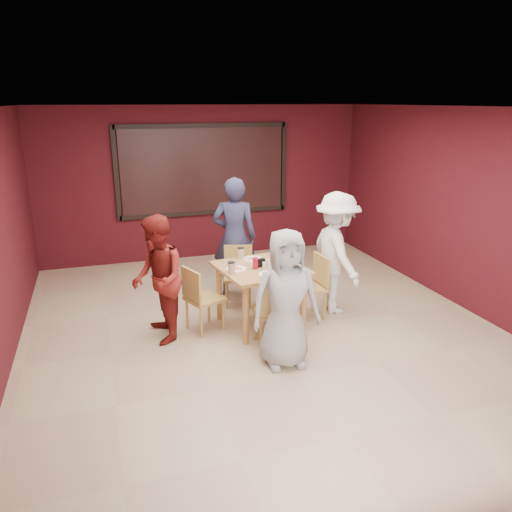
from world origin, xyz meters
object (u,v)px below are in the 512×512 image
object	(u,v)px
chair_front	(274,309)
chair_back	(238,271)
diner_right	(336,253)
chair_right	(313,283)
diner_back	(234,237)
chair_left	(200,296)
diner_front	(286,299)
diner_left	(158,280)
dining_table	(260,274)

from	to	relation	value
chair_front	chair_back	xyz separation A→B (m)	(-0.01, 1.52, -0.03)
chair_front	diner_right	world-z (taller)	diner_right
chair_right	diner_back	bearing A→B (deg)	124.48
chair_back	chair_left	bearing A→B (deg)	-133.07
diner_front	diner_back	bearing A→B (deg)	93.07
chair_front	chair_right	size ratio (longest dim) A/B	1.02
diner_back	diner_left	xyz separation A→B (m)	(-1.30, -1.18, -0.12)
chair_front	diner_right	xyz separation A→B (m)	(1.21, 0.81, 0.34)
chair_left	chair_front	bearing A→B (deg)	-44.33
chair_back	diner_right	size ratio (longest dim) A/B	0.50
chair_left	diner_right	bearing A→B (deg)	2.44
diner_front	diner_left	world-z (taller)	diner_left
chair_left	diner_front	size ratio (longest dim) A/B	0.55
chair_front	diner_left	bearing A→B (deg)	152.43
chair_right	diner_front	bearing A→B (deg)	-127.12
chair_front	diner_back	bearing A→B (deg)	89.14
chair_left	diner_left	size ratio (longest dim) A/B	0.55
chair_right	diner_back	world-z (taller)	diner_back
diner_back	diner_right	bearing A→B (deg)	158.23
chair_back	diner_front	bearing A→B (deg)	-89.86
dining_table	chair_front	size ratio (longest dim) A/B	1.31
dining_table	diner_right	distance (m)	1.17
chair_right	diner_left	size ratio (longest dim) A/B	0.56
chair_front	chair_left	bearing A→B (deg)	135.67
dining_table	chair_right	size ratio (longest dim) A/B	1.34
chair_front	chair_left	world-z (taller)	chair_front
diner_back	diner_left	size ratio (longest dim) A/B	1.15
chair_right	diner_right	bearing A→B (deg)	16.36
chair_right	diner_right	xyz separation A→B (m)	(0.39, 0.12, 0.35)
chair_back	diner_right	world-z (taller)	diner_right
diner_left	diner_back	bearing A→B (deg)	130.95
diner_back	diner_right	distance (m)	1.57
diner_front	diner_left	size ratio (longest dim) A/B	1.00
dining_table	chair_right	xyz separation A→B (m)	(0.76, 0.02, -0.21)
chair_front	diner_front	world-z (taller)	diner_front
diner_front	diner_right	bearing A→B (deg)	48.67
chair_front	diner_left	distance (m)	1.46
dining_table	diner_left	xyz separation A→B (m)	(-1.32, -0.01, 0.08)
dining_table	diner_back	world-z (taller)	diner_back
chair_right	dining_table	bearing A→B (deg)	-178.31
chair_front	diner_back	distance (m)	1.89
chair_back	diner_left	world-z (taller)	diner_left
chair_left	chair_right	world-z (taller)	chair_right
chair_left	dining_table	bearing A→B (deg)	-3.90
chair_right	chair_left	bearing A→B (deg)	178.83
chair_right	diner_left	xyz separation A→B (m)	(-2.08, -0.04, 0.29)
dining_table	diner_front	size ratio (longest dim) A/B	0.75
chair_right	chair_front	bearing A→B (deg)	-139.39
chair_left	chair_back	bearing A→B (deg)	46.93
chair_left	diner_front	world-z (taller)	diner_front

